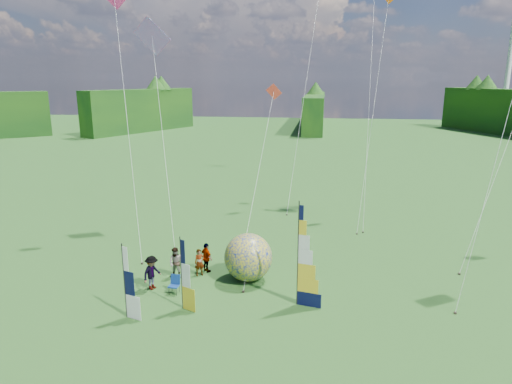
# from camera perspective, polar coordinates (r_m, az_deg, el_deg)

# --- Properties ---
(ground) EXTENTS (220.00, 220.00, 0.00)m
(ground) POSITION_cam_1_polar(r_m,az_deg,el_deg) (20.74, 1.16, -17.79)
(ground) COLOR #335322
(ground) RESTS_ON ground
(treeline_ring) EXTENTS (210.00, 210.00, 8.00)m
(treeline_ring) POSITION_cam_1_polar(r_m,az_deg,el_deg) (18.93, 1.22, -7.47)
(treeline_ring) COLOR #295811
(treeline_ring) RESTS_ON ground
(turbine_right) EXTENTS (8.00, 1.20, 30.00)m
(turbine_right) POSITION_cam_1_polar(r_m,az_deg,el_deg) (126.96, 29.14, 14.28)
(turbine_right) COLOR silver
(turbine_right) RESTS_ON ground
(feather_banner_main) EXTENTS (1.38, 0.39, 5.15)m
(feather_banner_main) POSITION_cam_1_polar(r_m,az_deg,el_deg) (22.35, 5.26, -7.98)
(feather_banner_main) COLOR #090D35
(feather_banner_main) RESTS_ON ground
(side_banner_left) EXTENTS (0.95, 0.49, 3.58)m
(side_banner_left) POSITION_cam_1_polar(r_m,az_deg,el_deg) (22.49, -9.30, -10.14)
(side_banner_left) COLOR yellow
(side_banner_left) RESTS_ON ground
(side_banner_far) EXTENTS (1.03, 0.40, 3.56)m
(side_banner_far) POSITION_cam_1_polar(r_m,az_deg,el_deg) (22.29, -16.12, -10.80)
(side_banner_far) COLOR white
(side_banner_far) RESTS_ON ground
(bol_inflatable) EXTENTS (3.49, 3.49, 2.66)m
(bol_inflatable) POSITION_cam_1_polar(r_m,az_deg,el_deg) (25.39, -0.98, -8.16)
(bol_inflatable) COLOR navy
(bol_inflatable) RESTS_ON ground
(spectator_a) EXTENTS (0.68, 0.60, 1.56)m
(spectator_a) POSITION_cam_1_polar(r_m,az_deg,el_deg) (26.33, -7.08, -8.73)
(spectator_a) COLOR #66594C
(spectator_a) RESTS_ON ground
(spectator_b) EXTENTS (0.93, 0.58, 1.78)m
(spectator_b) POSITION_cam_1_polar(r_m,az_deg,el_deg) (26.17, -9.96, -8.73)
(spectator_b) COLOR #66594C
(spectator_b) RESTS_ON ground
(spectator_c) EXTENTS (0.86, 1.28, 1.86)m
(spectator_c) POSITION_cam_1_polar(r_m,az_deg,el_deg) (25.11, -12.88, -9.80)
(spectator_c) COLOR #66594C
(spectator_c) RESTS_ON ground
(spectator_d) EXTENTS (1.05, 0.99, 1.76)m
(spectator_d) POSITION_cam_1_polar(r_m,az_deg,el_deg) (26.68, -6.21, -8.16)
(spectator_d) COLOR #66594C
(spectator_d) RESTS_ON ground
(camp_chair) EXTENTS (0.59, 0.59, 0.97)m
(camp_chair) POSITION_cam_1_polar(r_m,az_deg,el_deg) (24.58, -10.22, -11.34)
(camp_chair) COLOR navy
(camp_chair) RESTS_ON ground
(kite_whale) EXTENTS (5.43, 14.89, 24.13)m
(kite_whale) POSITION_cam_1_polar(r_m,az_deg,el_deg) (38.25, 14.22, 15.39)
(kite_whale) COLOR black
(kite_whale) RESTS_ON ground
(kite_rainbow_delta) EXTENTS (7.66, 10.50, 16.09)m
(kite_rainbow_delta) POSITION_cam_1_polar(r_m,az_deg,el_deg) (32.09, -11.66, 8.64)
(kite_rainbow_delta) COLOR #ED325D
(kite_rainbow_delta) RESTS_ON ground
(small_kite_red) EXTENTS (6.24, 12.26, 10.92)m
(small_kite_red) POSITION_cam_1_polar(r_m,az_deg,el_deg) (34.48, 0.62, 4.97)
(small_kite_red) COLOR red
(small_kite_red) RESTS_ON ground
(small_kite_orange) EXTENTS (6.51, 10.26, 18.40)m
(small_kite_orange) POSITION_cam_1_polar(r_m,az_deg,el_deg) (35.50, 14.54, 10.86)
(small_kite_orange) COLOR #E25A0A
(small_kite_orange) RESTS_ON ground
(small_kite_yellow) EXTENTS (7.98, 9.21, 13.51)m
(small_kite_yellow) POSITION_cam_1_polar(r_m,az_deg,el_deg) (31.02, 28.47, 4.64)
(small_kite_yellow) COLOR yellow
(small_kite_yellow) RESTS_ON ground
(small_kite_pink) EXTENTS (7.14, 9.50, 17.29)m
(small_kite_pink) POSITION_cam_1_polar(r_m,az_deg,el_deg) (30.20, -15.83, 9.22)
(small_kite_pink) COLOR #D32D75
(small_kite_pink) RESTS_ON ground
(small_kite_green) EXTENTS (6.42, 12.00, 21.67)m
(small_kite_green) POSITION_cam_1_polar(r_m,az_deg,el_deg) (40.40, 6.27, 13.89)
(small_kite_green) COLOR green
(small_kite_green) RESTS_ON ground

